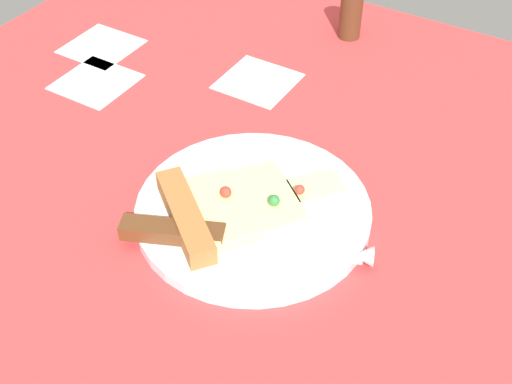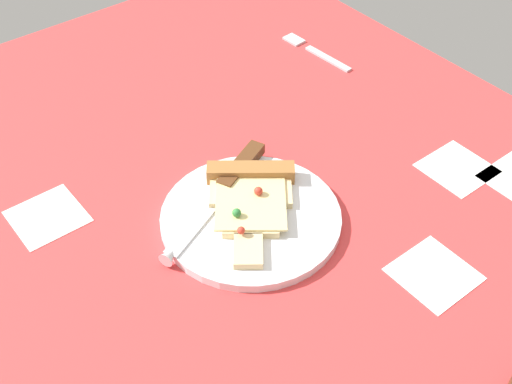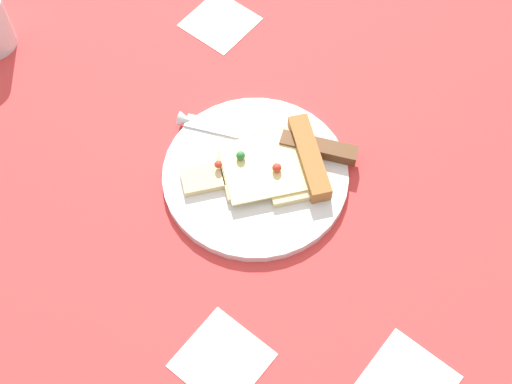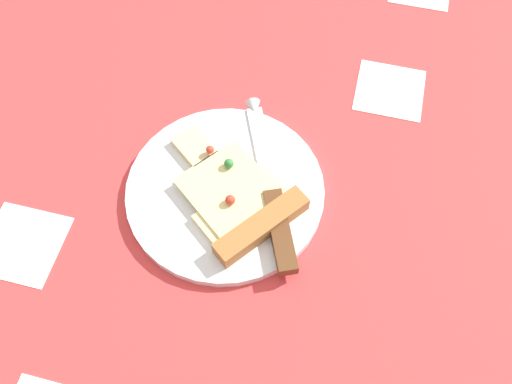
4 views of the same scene
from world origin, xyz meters
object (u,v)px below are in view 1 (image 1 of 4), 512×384
Objects in this scene: pizza_slice at (228,207)px; pepper_shaker at (351,14)px; knife at (220,238)px; plate at (253,211)px.

pepper_shaker reaches higher than pizza_slice.
knife is at bearing 99.17° from pepper_shaker.
pepper_shaker reaches higher than knife.
knife is 43.68cm from pepper_shaker.
plate is 1.28× the size of pizza_slice.
pepper_shaker is at bearing 135.80° from pizza_slice.
pepper_shaker is (5.46, -39.28, 1.40)cm from pizza_slice.
knife is at bearing 89.10° from plate.
pizza_slice reaches higher than knife.
pepper_shaker is at bearing -79.28° from plate.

